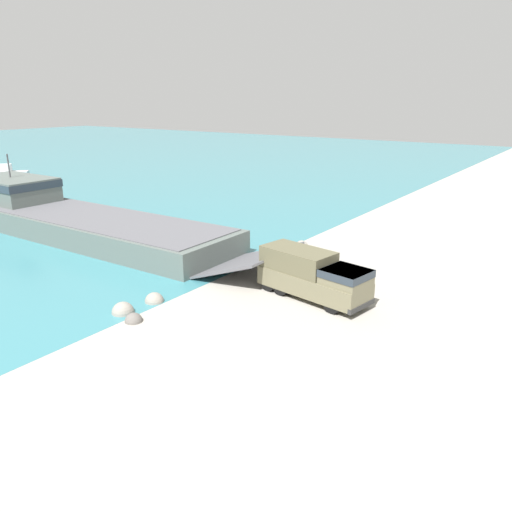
{
  "coord_description": "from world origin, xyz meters",
  "views": [
    {
      "loc": [
        -28.49,
        -15.38,
        12.47
      ],
      "look_at": [
        -1.23,
        3.94,
        1.83
      ],
      "focal_mm": 35.0,
      "sensor_mm": 36.0,
      "label": 1
    }
  ],
  "objects_px": {
    "military_truck": "(313,275)",
    "cargo_crate": "(349,278)",
    "landing_craft": "(66,215)",
    "mooring_bollard": "(276,256)",
    "soldier_on_ramp": "(324,266)"
  },
  "relations": [
    {
      "from": "soldier_on_ramp",
      "to": "cargo_crate",
      "type": "bearing_deg",
      "value": 74.32
    },
    {
      "from": "landing_craft",
      "to": "military_truck",
      "type": "xyz_separation_m",
      "value": [
        -1.03,
        -27.71,
        -0.02
      ]
    },
    {
      "from": "military_truck",
      "to": "cargo_crate",
      "type": "height_order",
      "value": "military_truck"
    },
    {
      "from": "landing_craft",
      "to": "mooring_bollard",
      "type": "height_order",
      "value": "landing_craft"
    },
    {
      "from": "military_truck",
      "to": "mooring_bollard",
      "type": "xyz_separation_m",
      "value": [
        4.84,
        5.98,
        -1.11
      ]
    },
    {
      "from": "soldier_on_ramp",
      "to": "cargo_crate",
      "type": "xyz_separation_m",
      "value": [
        0.41,
        -1.84,
        -0.6
      ]
    },
    {
      "from": "landing_craft",
      "to": "cargo_crate",
      "type": "xyz_separation_m",
      "value": [
        2.73,
        -28.57,
        -1.16
      ]
    },
    {
      "from": "landing_craft",
      "to": "soldier_on_ramp",
      "type": "xyz_separation_m",
      "value": [
        2.32,
        -26.74,
        -0.56
      ]
    },
    {
      "from": "landing_craft",
      "to": "soldier_on_ramp",
      "type": "distance_m",
      "value": 26.84
    },
    {
      "from": "soldier_on_ramp",
      "to": "mooring_bollard",
      "type": "relative_size",
      "value": 2.04
    },
    {
      "from": "military_truck",
      "to": "cargo_crate",
      "type": "bearing_deg",
      "value": 86.19
    },
    {
      "from": "mooring_bollard",
      "to": "cargo_crate",
      "type": "distance_m",
      "value": 6.93
    },
    {
      "from": "landing_craft",
      "to": "military_truck",
      "type": "relative_size",
      "value": 4.85
    },
    {
      "from": "landing_craft",
      "to": "mooring_bollard",
      "type": "xyz_separation_m",
      "value": [
        3.81,
        -21.73,
        -1.13
      ]
    },
    {
      "from": "mooring_bollard",
      "to": "soldier_on_ramp",
      "type": "bearing_deg",
      "value": -106.59
    }
  ]
}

